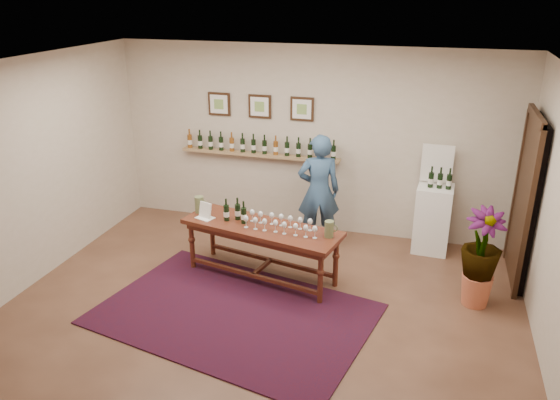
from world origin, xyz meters
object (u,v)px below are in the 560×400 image
(potted_plant, at_px, (481,258))
(person, at_px, (319,191))
(display_pedestal, at_px, (433,219))
(tasting_table, at_px, (261,234))

(potted_plant, xyz_separation_m, person, (-2.16, 1.07, 0.22))
(potted_plant, bearing_deg, display_pedestal, 112.76)
(tasting_table, xyz_separation_m, display_pedestal, (2.09, 1.43, -0.14))
(potted_plant, relative_size, person, 0.63)
(tasting_table, height_order, person, person)
(tasting_table, bearing_deg, potted_plant, 13.76)
(potted_plant, bearing_deg, tasting_table, -178.24)
(display_pedestal, bearing_deg, tasting_table, -145.65)
(display_pedestal, distance_m, person, 1.66)
(potted_plant, bearing_deg, person, 153.60)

